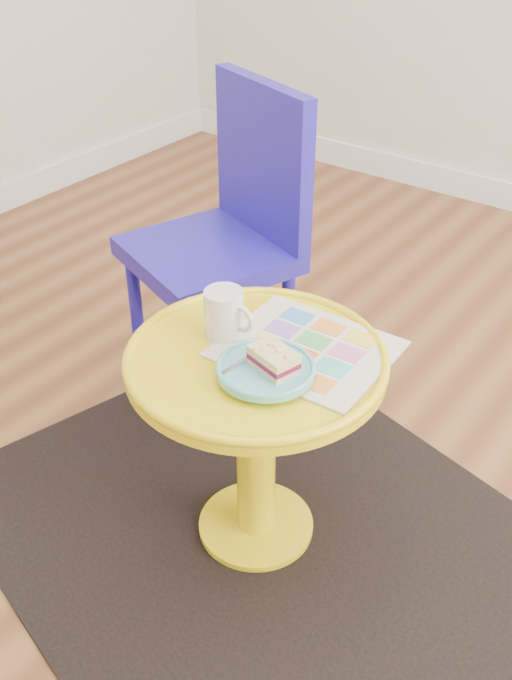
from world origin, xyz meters
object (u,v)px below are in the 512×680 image
Objects in this scene: chair at (230,229)px; plate at (266,370)px; side_table at (256,411)px; mug at (225,313)px; newspaper at (306,349)px.

chair is 4.60× the size of plate.
side_table is 0.22m from mug.
mug is (-0.17, -0.06, 0.05)m from newspaper.
side_table is 4.58× the size of mug.
mug reaches higher than plate.
side_table is at bearing -26.71° from chair.
chair is 0.67m from plate.
chair is 0.52m from mug.
chair reaches higher than plate.
mug is 0.61× the size of plate.
plate is (-0.01, -0.13, 0.02)m from newspaper.
newspaper is at bearing 19.11° from mug.
chair is at bearing 134.34° from plate.
plate is at bearing -25.85° from chair.
plate is at bearing -97.19° from newspaper.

